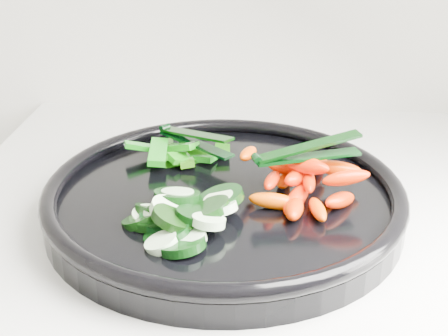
{
  "coord_description": "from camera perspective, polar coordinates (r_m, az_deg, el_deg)",
  "views": [
    {
      "loc": [
        -0.66,
        1.09,
        1.26
      ],
      "look_at": [
        -0.7,
        1.67,
        0.99
      ],
      "focal_mm": 50.0,
      "sensor_mm": 36.0,
      "label": 1
    }
  ],
  "objects": [
    {
      "name": "carrot_pile",
      "position": [
        0.64,
        7.34,
        -1.17
      ],
      "size": [
        0.13,
        0.16,
        0.06
      ],
      "color": "#EF1100",
      "rests_on": "veggie_tray"
    },
    {
      "name": "tong_pepper",
      "position": [
        0.72,
        -2.81,
        2.74
      ],
      "size": [
        0.1,
        0.08,
        0.02
      ],
      "color": "black",
      "rests_on": "pepper_pile"
    },
    {
      "name": "pepper_pile",
      "position": [
        0.73,
        -4.05,
        1.35
      ],
      "size": [
        0.12,
        0.09,
        0.04
      ],
      "color": "#236C0A",
      "rests_on": "veggie_tray"
    },
    {
      "name": "cucumber_pile",
      "position": [
        0.6,
        -4.3,
        -4.31
      ],
      "size": [
        0.13,
        0.12,
        0.04
      ],
      "color": "black",
      "rests_on": "veggie_tray"
    },
    {
      "name": "tong_carrot",
      "position": [
        0.63,
        7.43,
        1.45
      ],
      "size": [
        0.11,
        0.05,
        0.02
      ],
      "color": "black",
      "rests_on": "carrot_pile"
    },
    {
      "name": "veggie_tray",
      "position": [
        0.65,
        -0.0,
        -2.75
      ],
      "size": [
        0.38,
        0.38,
        0.04
      ],
      "color": "black",
      "rests_on": "counter"
    }
  ]
}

